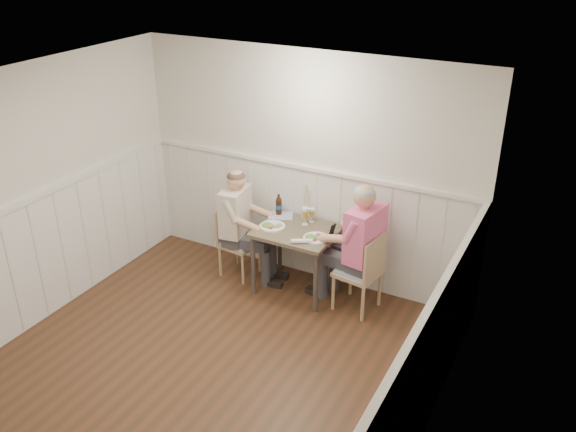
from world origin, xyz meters
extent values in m
plane|color=#412B1A|center=(0.00, 0.00, 0.00)|extent=(4.50, 4.50, 0.00)
cube|color=silver|center=(0.00, 2.25, 1.30)|extent=(4.00, 0.04, 2.60)
cube|color=silver|center=(-2.00, 0.00, 1.30)|extent=(0.04, 4.50, 2.60)
cube|color=silver|center=(2.00, 0.00, 1.30)|extent=(0.04, 4.50, 2.60)
cube|color=white|center=(0.00, 0.00, 2.59)|extent=(4.00, 4.50, 0.02)
cube|color=silver|center=(0.00, 2.23, 0.65)|extent=(3.98, 0.03, 1.30)
cube|color=silver|center=(-1.99, 0.00, 0.65)|extent=(0.03, 4.48, 1.30)
cube|color=silver|center=(1.99, 0.00, 0.65)|extent=(0.03, 4.48, 1.30)
cube|color=silver|center=(0.00, 2.22, 1.32)|extent=(3.98, 0.06, 0.04)
cube|color=silver|center=(-1.97, 0.00, 1.32)|extent=(0.06, 4.48, 0.04)
cube|color=silver|center=(1.97, 0.00, 1.32)|extent=(0.06, 4.48, 0.04)
cube|color=#4C4332|center=(0.10, 1.84, 0.73)|extent=(0.85, 0.70, 0.04)
cylinder|color=#3F3833|center=(-0.28, 1.54, 0.35)|extent=(0.05, 0.05, 0.71)
cylinder|color=#3F3833|center=(-0.28, 2.14, 0.35)|extent=(0.05, 0.05, 0.71)
cylinder|color=#3F3833|center=(0.48, 1.54, 0.35)|extent=(0.05, 0.05, 0.71)
cylinder|color=#3F3833|center=(0.48, 2.14, 0.35)|extent=(0.05, 0.05, 0.71)
cube|color=tan|center=(0.83, 1.82, 0.43)|extent=(0.48, 0.48, 0.04)
cube|color=#566FAA|center=(0.83, 1.82, 0.46)|extent=(0.43, 0.43, 0.03)
cube|color=tan|center=(1.02, 1.79, 0.67)|extent=(0.09, 0.42, 0.44)
cylinder|color=tan|center=(0.98, 1.61, 0.20)|extent=(0.04, 0.04, 0.41)
cylinder|color=tan|center=(0.63, 1.67, 0.20)|extent=(0.04, 0.04, 0.41)
cylinder|color=tan|center=(1.04, 1.97, 0.20)|extent=(0.04, 0.04, 0.41)
cylinder|color=tan|center=(0.68, 2.02, 0.20)|extent=(0.04, 0.04, 0.41)
cube|color=tan|center=(-0.63, 1.83, 0.39)|extent=(0.42, 0.42, 0.04)
cube|color=#566FAA|center=(-0.63, 1.83, 0.43)|extent=(0.38, 0.38, 0.03)
cube|color=tan|center=(-0.80, 1.84, 0.61)|extent=(0.06, 0.39, 0.40)
cylinder|color=tan|center=(-0.78, 2.01, 0.19)|extent=(0.03, 0.03, 0.38)
cylinder|color=tan|center=(-0.45, 1.98, 0.19)|extent=(0.03, 0.03, 0.38)
cylinder|color=tan|center=(-0.81, 1.68, 0.19)|extent=(0.03, 0.03, 0.38)
cylinder|color=tan|center=(-0.48, 1.65, 0.19)|extent=(0.03, 0.03, 0.38)
cube|color=#3F3F47|center=(0.86, 1.85, 0.24)|extent=(0.53, 0.50, 0.47)
cube|color=#3F3F47|center=(0.65, 1.88, 0.53)|extent=(0.50, 0.45, 0.14)
cube|color=pink|center=(0.86, 1.85, 0.89)|extent=(0.33, 0.50, 0.58)
sphere|color=tan|center=(0.86, 1.85, 1.30)|extent=(0.23, 0.23, 0.23)
sphere|color=#A5A5A0|center=(0.86, 1.85, 1.33)|extent=(0.22, 0.22, 0.22)
cube|color=black|center=(0.49, 1.91, 0.89)|extent=(0.03, 0.08, 0.14)
cube|color=#3F3F47|center=(-0.63, 1.80, 0.22)|extent=(0.48, 0.44, 0.44)
cube|color=#3F3F47|center=(-0.44, 1.83, 0.50)|extent=(0.45, 0.40, 0.13)
cube|color=beige|center=(-0.63, 1.80, 0.82)|extent=(0.29, 0.46, 0.54)
sphere|color=tan|center=(-0.63, 1.80, 1.21)|extent=(0.21, 0.21, 0.21)
sphere|color=#4C3828|center=(-0.63, 1.80, 1.24)|extent=(0.20, 0.20, 0.20)
cylinder|color=white|center=(0.38, 1.74, 0.76)|extent=(0.27, 0.27, 0.02)
ellipsoid|color=#3F722D|center=(0.34, 1.71, 0.79)|extent=(0.13, 0.11, 0.05)
sphere|color=tan|center=(0.44, 1.75, 0.79)|extent=(0.04, 0.04, 0.04)
cube|color=brown|center=(0.40, 1.80, 0.77)|extent=(0.08, 0.05, 0.01)
cylinder|color=white|center=(0.45, 1.80, 0.78)|extent=(0.06, 0.06, 0.03)
cylinder|color=white|center=(-0.16, 1.77, 0.76)|extent=(0.28, 0.28, 0.02)
ellipsoid|color=#3F722D|center=(-0.20, 1.74, 0.79)|extent=(0.14, 0.11, 0.05)
sphere|color=tan|center=(-0.10, 1.78, 0.79)|extent=(0.04, 0.04, 0.04)
cylinder|color=silver|center=(0.16, 2.08, 0.75)|extent=(0.06, 0.06, 0.01)
cylinder|color=silver|center=(0.16, 2.08, 0.79)|extent=(0.01, 0.01, 0.07)
cone|color=gold|center=(0.16, 2.08, 0.86)|extent=(0.07, 0.07, 0.06)
cylinder|color=silver|center=(0.16, 2.08, 0.90)|extent=(0.07, 0.07, 0.03)
cylinder|color=silver|center=(0.13, 1.99, 0.75)|extent=(0.07, 0.07, 0.01)
cylinder|color=silver|center=(0.13, 1.99, 0.80)|extent=(0.01, 0.01, 0.09)
cone|color=gold|center=(0.13, 1.99, 0.88)|extent=(0.08, 0.08, 0.08)
cylinder|color=silver|center=(0.13, 1.99, 0.93)|extent=(0.08, 0.08, 0.03)
cylinder|color=black|center=(-0.25, 2.09, 0.84)|extent=(0.07, 0.07, 0.18)
cone|color=black|center=(-0.25, 2.09, 0.95)|extent=(0.07, 0.07, 0.04)
cylinder|color=black|center=(-0.25, 2.09, 0.98)|extent=(0.03, 0.03, 0.03)
cylinder|color=#164993|center=(-0.25, 2.09, 0.84)|extent=(0.07, 0.07, 0.05)
cylinder|color=white|center=(0.29, 1.59, 0.77)|extent=(0.22, 0.15, 0.05)
cylinder|color=silver|center=(0.03, 2.15, 0.79)|extent=(0.05, 0.05, 0.09)
cylinder|color=#CFC587|center=(0.03, 2.15, 0.95)|extent=(0.03, 0.03, 0.29)
cone|color=#CFC587|center=(0.03, 2.15, 1.13)|extent=(0.04, 0.04, 0.10)
cube|color=#566FAA|center=(-0.21, 2.06, 0.75)|extent=(0.34, 0.31, 0.01)
camera|label=1|loc=(2.75, -3.37, 3.75)|focal=38.00mm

